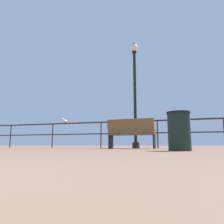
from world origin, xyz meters
The scene contains 5 objects.
pier_railing centered at (0.00, 7.95, 0.78)m, with size 24.34×0.05×1.04m.
bench_near_left centered at (0.31, 7.02, 0.54)m, with size 1.59×0.69×0.99m.
lamppost_center centered at (0.25, 8.16, 2.49)m, with size 0.32×0.32×4.36m.
seagull_on_rail centered at (-2.75, 7.93, 1.13)m, with size 0.25×0.40×0.20m.
trash_bin centered at (1.82, 4.78, 0.42)m, with size 0.49×0.49×0.83m.
Camera 1 is at (1.77, 0.10, 0.13)m, focal length 33.57 mm.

